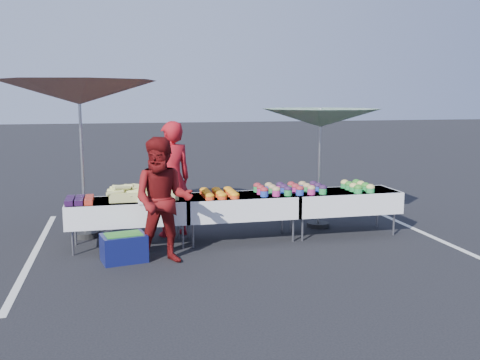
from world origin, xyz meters
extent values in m
plane|color=black|center=(0.00, 0.00, 0.00)|extent=(80.00, 80.00, 0.00)
cube|color=silver|center=(-3.20, 0.00, 0.00)|extent=(0.10, 5.00, 0.00)
cube|color=silver|center=(3.20, 0.00, 0.00)|extent=(0.10, 5.00, 0.00)
cube|color=white|center=(-1.80, 0.00, 0.73)|extent=(1.80, 0.75, 0.04)
cube|color=white|center=(-1.80, 0.00, 0.57)|extent=(1.86, 0.81, 0.36)
cylinder|color=slate|center=(-2.62, -0.29, 0.20)|extent=(0.04, 0.04, 0.39)
cylinder|color=slate|center=(-2.62, 0.29, 0.20)|extent=(0.04, 0.04, 0.39)
cylinder|color=slate|center=(-0.98, -0.29, 0.20)|extent=(0.04, 0.04, 0.39)
cylinder|color=slate|center=(-0.98, 0.29, 0.20)|extent=(0.04, 0.04, 0.39)
cube|color=white|center=(0.00, 0.00, 0.73)|extent=(1.80, 0.75, 0.04)
cube|color=white|center=(0.00, 0.00, 0.57)|extent=(1.86, 0.81, 0.36)
cylinder|color=slate|center=(-0.82, -0.29, 0.20)|extent=(0.04, 0.04, 0.39)
cylinder|color=slate|center=(-0.82, 0.29, 0.20)|extent=(0.04, 0.04, 0.39)
cylinder|color=slate|center=(0.82, -0.29, 0.20)|extent=(0.04, 0.04, 0.39)
cylinder|color=slate|center=(0.82, 0.29, 0.20)|extent=(0.04, 0.04, 0.39)
cube|color=white|center=(1.80, 0.00, 0.73)|extent=(1.80, 0.75, 0.04)
cube|color=white|center=(1.80, 0.00, 0.57)|extent=(1.86, 0.81, 0.36)
cylinder|color=slate|center=(0.98, -0.29, 0.20)|extent=(0.04, 0.04, 0.39)
cylinder|color=slate|center=(0.98, 0.29, 0.20)|extent=(0.04, 0.04, 0.39)
cylinder|color=slate|center=(2.62, -0.29, 0.20)|extent=(0.04, 0.04, 0.39)
cylinder|color=slate|center=(2.62, 0.29, 0.20)|extent=(0.04, 0.04, 0.39)
cube|color=black|center=(-2.65, -0.27, 0.79)|extent=(0.12, 0.12, 0.08)
cube|color=black|center=(-2.65, -0.13, 0.79)|extent=(0.12, 0.12, 0.08)
cube|color=black|center=(-2.65, 0.01, 0.79)|extent=(0.12, 0.12, 0.08)
cube|color=black|center=(-2.65, 0.15, 0.79)|extent=(0.12, 0.12, 0.08)
cube|color=black|center=(-2.51, -0.27, 0.79)|extent=(0.12, 0.12, 0.08)
cube|color=black|center=(-2.51, -0.13, 0.79)|extent=(0.12, 0.12, 0.08)
cube|color=black|center=(-2.51, 0.01, 0.79)|extent=(0.12, 0.12, 0.08)
cube|color=black|center=(-2.51, 0.15, 0.79)|extent=(0.12, 0.12, 0.08)
cube|color=maroon|center=(-2.37, -0.27, 0.79)|extent=(0.12, 0.12, 0.08)
cube|color=maroon|center=(-2.37, -0.13, 0.79)|extent=(0.12, 0.12, 0.08)
cube|color=maroon|center=(-2.37, 0.01, 0.79)|extent=(0.12, 0.12, 0.08)
cube|color=maroon|center=(-2.37, 0.15, 0.79)|extent=(0.12, 0.12, 0.08)
cube|color=#C2CE69|center=(-1.55, 0.05, 0.82)|extent=(1.05, 0.55, 0.14)
cylinder|color=#C2CE69|center=(-1.25, 0.20, 0.85)|extent=(0.27, 0.09, 0.10)
cylinder|color=#C2CE69|center=(-1.93, 0.10, 0.92)|extent=(0.27, 0.14, 0.07)
cylinder|color=#C2CE69|center=(-1.44, -0.06, 0.97)|extent=(0.27, 0.14, 0.09)
cylinder|color=#C2CE69|center=(-1.97, 0.08, 0.87)|extent=(0.27, 0.15, 0.10)
cylinder|color=#C2CE69|center=(-1.73, -0.01, 0.91)|extent=(0.27, 0.15, 0.08)
cylinder|color=#C2CE69|center=(-1.59, 0.09, 0.94)|extent=(0.27, 0.10, 0.10)
cylinder|color=#C2CE69|center=(-1.59, -0.03, 0.94)|extent=(0.27, 0.07, 0.08)
cylinder|color=#C2CE69|center=(-1.68, -0.13, 0.90)|extent=(0.27, 0.14, 0.09)
cylinder|color=#C2CE69|center=(-1.71, 0.25, 0.92)|extent=(0.27, 0.12, 0.08)
cylinder|color=#C2CE69|center=(-1.09, 0.14, 0.87)|extent=(0.27, 0.16, 0.08)
cylinder|color=#C2CE69|center=(-1.86, 0.01, 0.92)|extent=(0.27, 0.11, 0.07)
cylinder|color=#C2CE69|center=(-1.64, -0.18, 0.85)|extent=(0.27, 0.10, 0.07)
cylinder|color=#C2CE69|center=(-1.44, 0.19, 0.93)|extent=(0.27, 0.12, 0.08)
cylinder|color=#C2CE69|center=(-1.98, -0.17, 0.90)|extent=(0.27, 0.15, 0.08)
cylinder|color=#C2CE69|center=(-1.89, 0.09, 0.94)|extent=(0.27, 0.10, 0.08)
cylinder|color=#C2CE69|center=(-1.34, 0.00, 0.90)|extent=(0.27, 0.16, 0.10)
cylinder|color=#C2CE69|center=(-1.83, -0.02, 0.97)|extent=(0.27, 0.12, 0.09)
cylinder|color=#C2CE69|center=(-1.28, -0.18, 0.95)|extent=(0.27, 0.09, 0.07)
cylinder|color=#C2CE69|center=(-1.22, -0.15, 0.88)|extent=(0.27, 0.10, 0.09)
cylinder|color=#C2CE69|center=(-1.30, -0.09, 0.87)|extent=(0.27, 0.12, 0.09)
cylinder|color=#C2CE69|center=(-1.45, 0.28, 0.86)|extent=(0.27, 0.10, 0.08)
cylinder|color=#C2CE69|center=(-1.17, 0.03, 0.93)|extent=(0.27, 0.14, 0.10)
cylinder|color=#C2CE69|center=(-1.24, 0.25, 0.86)|extent=(0.27, 0.12, 0.07)
cylinder|color=#C2CE69|center=(-1.30, 0.23, 0.86)|extent=(0.27, 0.07, 0.10)
cylinder|color=#C2CE69|center=(-1.13, -0.19, 0.86)|extent=(0.27, 0.09, 0.10)
cylinder|color=#C2CE69|center=(-1.87, -0.12, 0.96)|extent=(0.27, 0.17, 0.08)
cube|color=white|center=(-1.50, -0.30, 0.78)|extent=(0.30, 0.25, 0.05)
cylinder|color=#E84319|center=(-0.55, -0.28, 0.78)|extent=(0.15, 0.15, 0.05)
ellipsoid|color=orange|center=(-0.55, -0.28, 0.81)|extent=(0.15, 0.15, 0.08)
cylinder|color=#E84319|center=(-0.55, -0.10, 0.78)|extent=(0.15, 0.15, 0.05)
ellipsoid|color=orange|center=(-0.55, -0.10, 0.81)|extent=(0.15, 0.15, 0.08)
cylinder|color=#E84319|center=(-0.55, 0.08, 0.78)|extent=(0.15, 0.15, 0.05)
ellipsoid|color=orange|center=(-0.55, 0.08, 0.81)|extent=(0.15, 0.15, 0.08)
cylinder|color=#E84319|center=(-0.55, 0.26, 0.78)|extent=(0.15, 0.15, 0.05)
ellipsoid|color=orange|center=(-0.55, 0.26, 0.81)|extent=(0.15, 0.15, 0.08)
cylinder|color=#E84319|center=(-0.35, -0.28, 0.78)|extent=(0.15, 0.15, 0.05)
ellipsoid|color=orange|center=(-0.35, -0.28, 0.81)|extent=(0.15, 0.15, 0.08)
cylinder|color=#E84319|center=(-0.35, -0.10, 0.78)|extent=(0.15, 0.15, 0.05)
ellipsoid|color=orange|center=(-0.35, -0.10, 0.81)|extent=(0.15, 0.15, 0.08)
cylinder|color=#E84319|center=(-0.35, 0.08, 0.78)|extent=(0.15, 0.15, 0.05)
ellipsoid|color=orange|center=(-0.35, 0.08, 0.81)|extent=(0.15, 0.15, 0.08)
cylinder|color=#E84319|center=(-0.35, 0.26, 0.78)|extent=(0.15, 0.15, 0.05)
ellipsoid|color=orange|center=(-0.35, 0.26, 0.81)|extent=(0.15, 0.15, 0.08)
cylinder|color=#E84319|center=(-0.15, -0.28, 0.78)|extent=(0.15, 0.15, 0.05)
ellipsoid|color=orange|center=(-0.15, -0.28, 0.81)|extent=(0.15, 0.15, 0.08)
cylinder|color=#E84319|center=(-0.15, -0.10, 0.78)|extent=(0.15, 0.15, 0.05)
ellipsoid|color=orange|center=(-0.15, -0.10, 0.81)|extent=(0.15, 0.15, 0.08)
cylinder|color=#E84319|center=(-0.15, 0.08, 0.78)|extent=(0.15, 0.15, 0.05)
ellipsoid|color=orange|center=(-0.15, 0.08, 0.81)|extent=(0.15, 0.15, 0.08)
cylinder|color=#E84319|center=(-0.15, 0.26, 0.78)|extent=(0.15, 0.15, 0.05)
ellipsoid|color=orange|center=(-0.15, 0.26, 0.81)|extent=(0.15, 0.15, 0.08)
cylinder|color=#2542AF|center=(0.35, -0.22, 0.80)|extent=(0.13, 0.13, 0.10)
ellipsoid|color=maroon|center=(0.35, -0.22, 0.86)|extent=(0.14, 0.14, 0.10)
cylinder|color=#B62777|center=(0.35, 0.00, 0.80)|extent=(0.13, 0.13, 0.10)
ellipsoid|color=maroon|center=(0.35, 0.00, 0.86)|extent=(0.14, 0.14, 0.10)
cylinder|color=green|center=(0.35, 0.22, 0.80)|extent=(0.13, 0.13, 0.10)
ellipsoid|color=maroon|center=(0.35, 0.22, 0.86)|extent=(0.14, 0.14, 0.10)
cylinder|color=#B62777|center=(0.55, -0.22, 0.80)|extent=(0.13, 0.13, 0.10)
ellipsoid|color=#A87B51|center=(0.55, -0.22, 0.86)|extent=(0.14, 0.14, 0.10)
cylinder|color=green|center=(0.55, 0.00, 0.80)|extent=(0.13, 0.13, 0.10)
ellipsoid|color=#A87B51|center=(0.55, 0.00, 0.86)|extent=(0.14, 0.14, 0.10)
cylinder|color=#2542AF|center=(0.55, 0.22, 0.80)|extent=(0.13, 0.13, 0.10)
ellipsoid|color=#A87B51|center=(0.55, 0.22, 0.86)|extent=(0.14, 0.14, 0.10)
cylinder|color=green|center=(0.75, -0.22, 0.80)|extent=(0.13, 0.13, 0.10)
ellipsoid|color=#1F1230|center=(0.75, -0.22, 0.86)|extent=(0.14, 0.14, 0.10)
cylinder|color=#2542AF|center=(0.75, 0.00, 0.80)|extent=(0.13, 0.13, 0.10)
ellipsoid|color=#1F1230|center=(0.75, 0.00, 0.86)|extent=(0.14, 0.14, 0.10)
cylinder|color=#B62777|center=(0.75, 0.22, 0.80)|extent=(0.13, 0.13, 0.10)
ellipsoid|color=#1F1230|center=(0.75, 0.22, 0.86)|extent=(0.14, 0.14, 0.10)
cylinder|color=#2542AF|center=(0.95, -0.22, 0.80)|extent=(0.13, 0.13, 0.10)
ellipsoid|color=maroon|center=(0.95, -0.22, 0.86)|extent=(0.14, 0.14, 0.10)
cylinder|color=#B62777|center=(0.95, 0.00, 0.80)|extent=(0.13, 0.13, 0.10)
ellipsoid|color=maroon|center=(0.95, 0.00, 0.86)|extent=(0.14, 0.14, 0.10)
cylinder|color=green|center=(0.95, 0.22, 0.80)|extent=(0.13, 0.13, 0.10)
ellipsoid|color=maroon|center=(0.95, 0.22, 0.86)|extent=(0.14, 0.14, 0.10)
cylinder|color=#B62777|center=(1.15, -0.22, 0.80)|extent=(0.13, 0.13, 0.10)
ellipsoid|color=#A87B51|center=(1.15, -0.22, 0.86)|extent=(0.14, 0.14, 0.10)
cylinder|color=green|center=(1.15, 0.00, 0.80)|extent=(0.13, 0.13, 0.10)
ellipsoid|color=#A87B51|center=(1.15, 0.00, 0.86)|extent=(0.14, 0.14, 0.10)
cylinder|color=#2542AF|center=(1.15, 0.22, 0.80)|extent=(0.13, 0.13, 0.10)
ellipsoid|color=#A87B51|center=(1.15, 0.22, 0.86)|extent=(0.14, 0.14, 0.10)
cylinder|color=green|center=(1.35, -0.22, 0.80)|extent=(0.13, 0.13, 0.10)
ellipsoid|color=#1F1230|center=(1.35, -0.22, 0.86)|extent=(0.14, 0.14, 0.10)
cylinder|color=#2542AF|center=(1.35, 0.00, 0.80)|extent=(0.13, 0.13, 0.10)
ellipsoid|color=#1F1230|center=(1.35, 0.00, 0.86)|extent=(0.14, 0.14, 0.10)
cylinder|color=#B62777|center=(1.35, 0.22, 0.80)|extent=(0.13, 0.13, 0.10)
ellipsoid|color=#1F1230|center=(1.35, 0.22, 0.86)|extent=(0.14, 0.14, 0.10)
cylinder|color=green|center=(1.95, -0.28, 0.79)|extent=(0.14, 0.14, 0.08)
ellipsoid|color=#2C8222|center=(1.95, -0.28, 0.84)|extent=(0.14, 0.14, 0.11)
cylinder|color=green|center=(1.95, -0.10, 0.79)|extent=(0.14, 0.14, 0.08)
ellipsoid|color=#CDBA5C|center=(1.95, -0.10, 0.84)|extent=(0.14, 0.14, 0.11)
cylinder|color=green|center=(1.95, 0.08, 0.79)|extent=(0.14, 0.14, 0.08)
ellipsoid|color=#2C8222|center=(1.95, 0.08, 0.84)|extent=(0.14, 0.14, 0.11)
cylinder|color=green|center=(1.95, 0.26, 0.79)|extent=(0.14, 0.14, 0.08)
ellipsoid|color=#CDBA5C|center=(1.95, 0.26, 0.84)|extent=(0.14, 0.14, 0.11)
cylinder|color=green|center=(2.17, -0.28, 0.79)|extent=(0.14, 0.14, 0.08)
ellipsoid|color=#CDBA5C|center=(2.17, -0.28, 0.84)|extent=(0.14, 0.14, 0.11)
cylinder|color=green|center=(2.17, -0.10, 0.79)|extent=(0.14, 0.14, 0.08)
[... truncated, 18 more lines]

